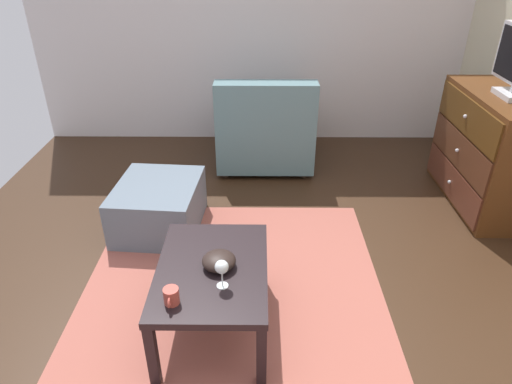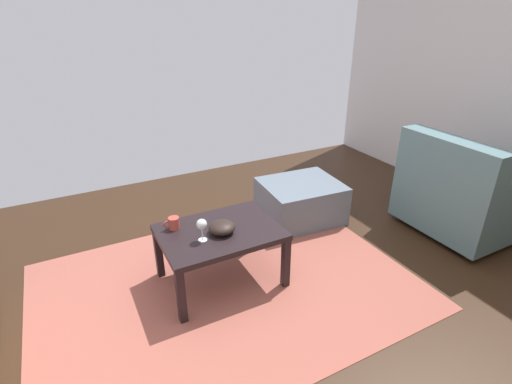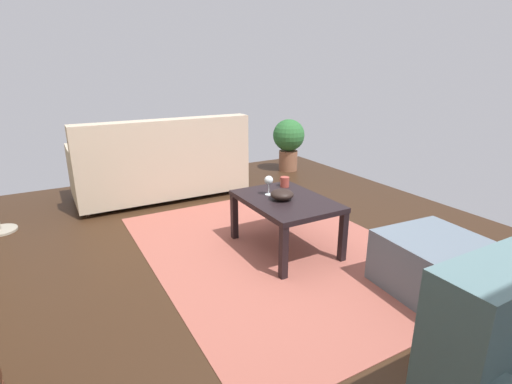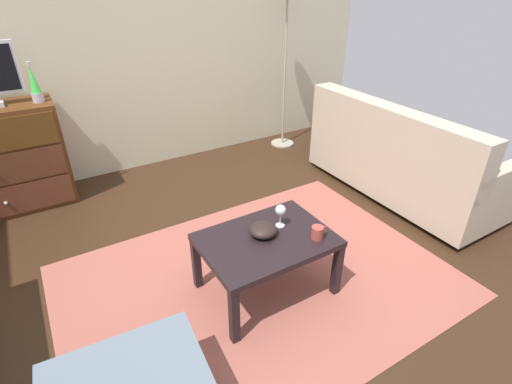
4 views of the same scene
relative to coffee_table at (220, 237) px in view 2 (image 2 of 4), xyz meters
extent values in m
cube|color=#352113|center=(-0.20, 0.29, -0.40)|extent=(5.86, 4.72, 0.05)
cube|color=#9F5448|center=(0.00, 0.09, -0.37)|extent=(2.60, 1.90, 0.01)
cube|color=black|center=(-0.38, 0.27, -0.18)|extent=(0.05, 0.05, 0.39)
cube|color=black|center=(0.38, 0.27, -0.18)|extent=(0.05, 0.05, 0.39)
cube|color=black|center=(-0.38, -0.27, -0.18)|extent=(0.05, 0.05, 0.39)
cube|color=black|center=(0.38, -0.27, -0.18)|extent=(0.05, 0.05, 0.39)
cube|color=black|center=(0.00, 0.00, 0.04)|extent=(0.82, 0.59, 0.04)
cylinder|color=silver|center=(0.15, 0.07, 0.06)|extent=(0.06, 0.06, 0.00)
cylinder|color=silver|center=(0.15, 0.07, 0.10)|extent=(0.01, 0.01, 0.09)
sphere|color=silver|center=(0.15, 0.07, 0.18)|extent=(0.07, 0.07, 0.07)
cylinder|color=#AA4237|center=(0.27, -0.17, 0.10)|extent=(0.08, 0.08, 0.09)
torus|color=#AA4237|center=(0.32, -0.17, 0.10)|extent=(0.05, 0.01, 0.05)
ellipsoid|color=black|center=(0.00, 0.04, 0.10)|extent=(0.18, 0.18, 0.08)
cylinder|color=#332319|center=(-2.50, -0.06, -0.35)|extent=(0.05, 0.05, 0.05)
cylinder|color=#332319|center=(-1.86, 0.67, -0.35)|extent=(0.05, 0.05, 0.05)
cylinder|color=#332319|center=(-1.86, -0.06, -0.35)|extent=(0.05, 0.05, 0.05)
cube|color=slate|center=(-2.18, 0.30, -0.12)|extent=(0.80, 0.89, 0.40)
cube|color=slate|center=(-1.88, 0.30, 0.30)|extent=(0.20, 0.89, 0.44)
cube|color=slate|center=(-2.18, -0.08, 0.18)|extent=(0.76, 0.12, 0.20)
cube|color=slate|center=(-1.02, -0.51, -0.19)|extent=(0.74, 0.65, 0.37)
camera|label=1|loc=(1.89, 0.25, 1.59)|focal=31.58mm
camera|label=2|loc=(0.84, 2.15, 1.44)|focal=27.08mm
camera|label=3|loc=(-2.37, 1.60, 1.04)|focal=27.14mm
camera|label=4|loc=(-1.07, -1.64, 1.51)|focal=27.03mm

